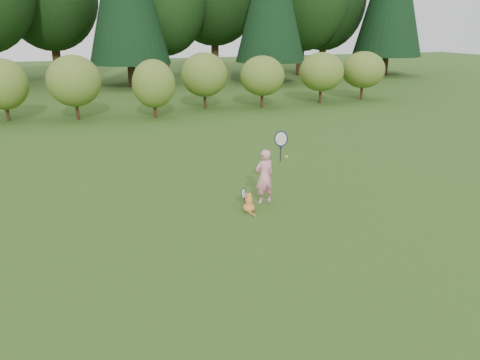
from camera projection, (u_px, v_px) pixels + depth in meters
name	position (u px, v px, depth m)	size (l,w,h in m)	color
ground	(244.00, 225.00, 9.59)	(100.00, 100.00, 0.00)	#214914
shrub_row	(144.00, 84.00, 20.76)	(28.00, 3.00, 2.80)	#536C21
child	(265.00, 175.00, 10.60)	(0.74, 0.49, 1.88)	pink
cat	(249.00, 202.00, 10.23)	(0.39, 0.63, 0.60)	orange
tennis_ball	(287.00, 157.00, 10.58)	(0.07, 0.07, 0.07)	#C7C817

